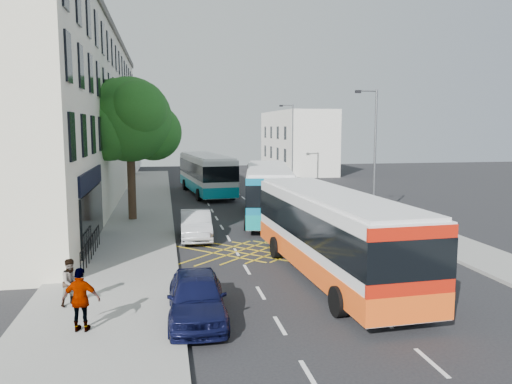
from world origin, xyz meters
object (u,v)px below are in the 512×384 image
street_tree (129,120)px  distant_car_grey (215,172)px  lamp_far (292,140)px  distant_car_dark (254,166)px  bus_mid (269,191)px  parked_car_silver (196,225)px  lamp_near (374,148)px  pedestrian_far (81,300)px  bus_far (206,173)px  bus_near (331,233)px  motorbike (366,279)px  red_hatchback (314,199)px  pedestrian_near (71,282)px  parked_car_blue (197,297)px

street_tree → distant_car_grey: 26.89m
lamp_far → distant_car_dark: bearing=92.3°
bus_mid → parked_car_silver: bus_mid is taller
lamp_near → pedestrian_far: 21.35m
lamp_near → bus_far: (-9.04, 15.12, -2.79)m
bus_near → pedestrian_far: size_ratio=6.59×
motorbike → distant_car_grey: size_ratio=0.39×
lamp_near → motorbike: bearing=-114.1°
bus_near → motorbike: bearing=-90.6°
motorbike → distant_car_dark: motorbike is taller
motorbike → parked_car_silver: size_ratio=0.47×
bus_mid → distant_car_dark: bearing=91.8°
distant_car_dark → lamp_far: bearing=93.7°
red_hatchback → pedestrian_near: 22.97m
bus_near → pedestrian_far: (-8.76, -4.11, -0.70)m
parked_car_blue → pedestrian_near: (-3.91, 1.64, 0.18)m
lamp_far → bus_mid: lamp_far is taller
bus_mid → street_tree: bearing=-172.5°
parked_car_silver → street_tree: bearing=123.6°
bus_far → parked_car_blue: size_ratio=2.90×
bus_far → parked_car_blue: 29.38m
parked_car_blue → red_hatchback: (9.87, 20.02, -0.09)m
bus_far → distant_car_grey: size_ratio=2.32×
lamp_near → lamp_far: size_ratio=1.00×
parked_car_blue → distant_car_dark: size_ratio=1.17×
bus_mid → bus_far: (-3.00, 12.60, 0.06)m
bus_near → parked_car_blue: (-5.49, -3.52, -1.03)m
pedestrian_far → lamp_near: bearing=-125.2°
lamp_near → distant_car_dark: 37.88m
motorbike → lamp_near: bearing=75.8°
street_tree → bus_mid: street_tree is taller
bus_mid → pedestrian_far: size_ratio=6.72×
lamp_near → bus_near: lamp_near is taller
bus_near → red_hatchback: (4.37, 16.50, -1.12)m
lamp_near → motorbike: size_ratio=3.80×
bus_mid → lamp_near: bearing=-12.1°
distant_car_dark → pedestrian_far: pedestrian_far is taller
parked_car_silver → pedestrian_near: size_ratio=2.93×
pedestrian_near → parked_car_blue: bearing=-63.1°
bus_near → bus_far: 25.86m
bus_far → parked_car_blue: bearing=-101.5°
parked_car_blue → parked_car_silver: size_ratio=0.97×
pedestrian_far → lamp_far: bearing=-103.0°
red_hatchback → pedestrian_far: size_ratio=2.44×
parked_car_silver → pedestrian_far: pedestrian_far is taller
parked_car_blue → distant_car_grey: distant_car_grey is taller
lamp_near → distant_car_grey: size_ratio=1.47×
distant_car_grey → distant_car_dark: bearing=59.2°
parked_car_silver → pedestrian_near: bearing=-113.9°
parked_car_silver → pedestrian_far: bearing=-106.9°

